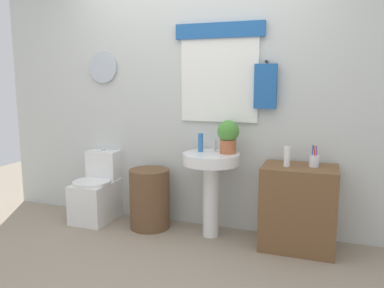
{
  "coord_description": "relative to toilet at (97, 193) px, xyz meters",
  "views": [
    {
      "loc": [
        1.22,
        -2.43,
        1.43
      ],
      "look_at": [
        0.08,
        0.8,
        0.87
      ],
      "focal_mm": 35.67,
      "sensor_mm": 36.0,
      "label": 1
    }
  ],
  "objects": [
    {
      "name": "ground_plane",
      "position": [
        1.0,
        -0.88,
        -0.28
      ],
      "size": [
        8.0,
        8.0,
        0.0
      ],
      "primitive_type": "plane",
      "color": "gray"
    },
    {
      "name": "back_wall",
      "position": [
        1.01,
        0.27,
        1.02
      ],
      "size": [
        4.4,
        0.18,
        2.6
      ],
      "color": "silver",
      "rests_on": "ground_plane"
    },
    {
      "name": "toilet",
      "position": [
        0.0,
        0.0,
        0.0
      ],
      "size": [
        0.38,
        0.51,
        0.73
      ],
      "color": "white",
      "rests_on": "ground_plane"
    },
    {
      "name": "laundry_hamper",
      "position": [
        0.62,
        -0.03,
        0.01
      ],
      "size": [
        0.39,
        0.39,
        0.59
      ],
      "primitive_type": "cylinder",
      "color": "brown",
      "rests_on": "ground_plane"
    },
    {
      "name": "pedestal_sink",
      "position": [
        1.25,
        -0.03,
        0.31
      ],
      "size": [
        0.52,
        0.52,
        0.79
      ],
      "color": "white",
      "rests_on": "ground_plane"
    },
    {
      "name": "faucet",
      "position": [
        1.25,
        0.09,
        0.56
      ],
      "size": [
        0.03,
        0.03,
        0.1
      ],
      "primitive_type": "cylinder",
      "color": "silver",
      "rests_on": "pedestal_sink"
    },
    {
      "name": "wooden_cabinet",
      "position": [
        2.04,
        -0.03,
        0.08
      ],
      "size": [
        0.62,
        0.44,
        0.73
      ],
      "primitive_type": "cube",
      "color": "brown",
      "rests_on": "ground_plane"
    },
    {
      "name": "soap_bottle",
      "position": [
        1.13,
        0.02,
        0.59
      ],
      "size": [
        0.05,
        0.05,
        0.17
      ],
      "primitive_type": "cylinder",
      "color": "#2D6BB7",
      "rests_on": "pedestal_sink"
    },
    {
      "name": "potted_plant",
      "position": [
        1.39,
        0.03,
        0.68
      ],
      "size": [
        0.2,
        0.2,
        0.3
      ],
      "color": "#AD5B38",
      "rests_on": "pedestal_sink"
    },
    {
      "name": "lotion_bottle",
      "position": [
        1.93,
        -0.07,
        0.53
      ],
      "size": [
        0.05,
        0.05,
        0.17
      ],
      "primitive_type": "cylinder",
      "color": "white",
      "rests_on": "wooden_cabinet"
    },
    {
      "name": "toothbrush_cup",
      "position": [
        2.15,
        -0.01,
        0.5
      ],
      "size": [
        0.08,
        0.08,
        0.19
      ],
      "color": "silver",
      "rests_on": "wooden_cabinet"
    }
  ]
}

